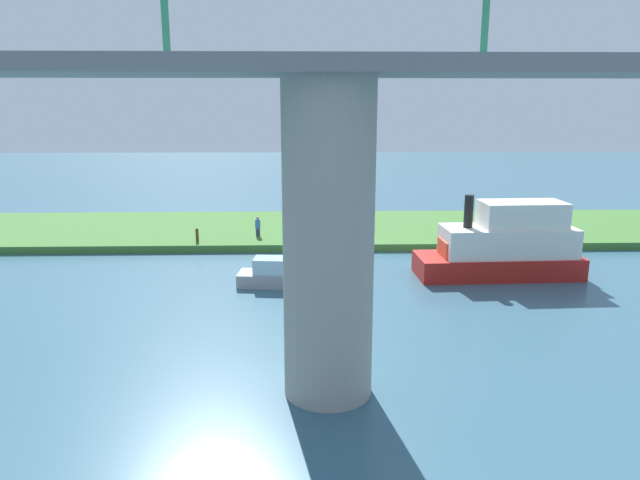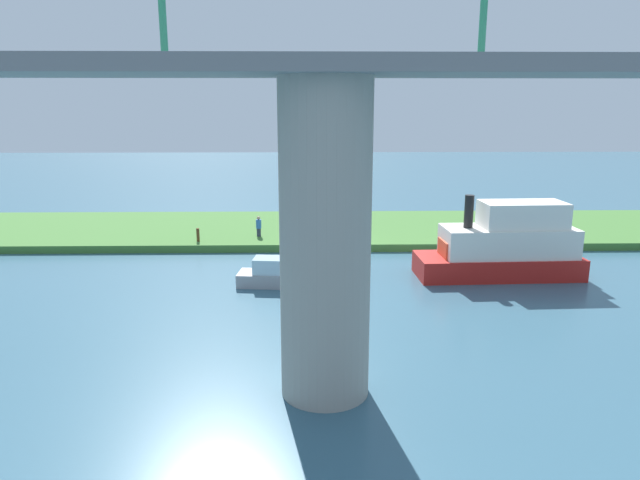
% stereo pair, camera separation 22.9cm
% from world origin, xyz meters
% --- Properties ---
extents(ground_plane, '(160.00, 160.00, 0.00)m').
position_xyz_m(ground_plane, '(0.00, 0.00, 0.00)').
color(ground_plane, '#386075').
extents(grassy_bank, '(80.00, 12.00, 0.50)m').
position_xyz_m(grassy_bank, '(0.00, -6.00, 0.25)').
color(grassy_bank, '#427533').
rests_on(grassy_bank, ground).
extents(bridge_pylon, '(2.89, 2.89, 10.19)m').
position_xyz_m(bridge_pylon, '(1.11, 18.58, 5.09)').
color(bridge_pylon, '#9E998E').
rests_on(bridge_pylon, ground).
extents(bridge_span, '(72.28, 4.30, 3.25)m').
position_xyz_m(bridge_span, '(1.11, 18.56, 10.68)').
color(bridge_span, slate).
rests_on(bridge_span, bridge_pylon).
extents(person_on_bank, '(0.41, 0.41, 1.39)m').
position_xyz_m(person_on_bank, '(5.03, -2.64, 1.20)').
color(person_on_bank, '#2D334C').
rests_on(person_on_bank, grassy_bank).
extents(mooring_post, '(0.20, 0.20, 0.88)m').
position_xyz_m(mooring_post, '(8.92, -1.14, 0.94)').
color(mooring_post, brown).
rests_on(mooring_post, grassy_bank).
extents(motorboat_red, '(9.07, 3.31, 4.58)m').
position_xyz_m(motorboat_red, '(-9.19, 5.51, 1.70)').
color(motorboat_red, red).
rests_on(motorboat_red, ground).
extents(skiff_small, '(3.97, 1.41, 1.32)m').
position_xyz_m(skiff_small, '(-8.58, 1.85, 0.47)').
color(skiff_small, '#1E232D').
rests_on(skiff_small, ground).
extents(riverboat_paddlewheel, '(4.63, 2.04, 1.50)m').
position_xyz_m(riverboat_paddlewheel, '(3.24, 6.93, 0.53)').
color(riverboat_paddlewheel, '#99999E').
rests_on(riverboat_paddlewheel, ground).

